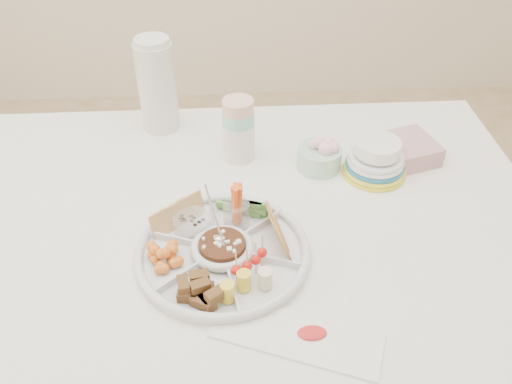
{
  "coord_description": "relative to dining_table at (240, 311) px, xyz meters",
  "views": [
    {
      "loc": [
        -0.01,
        -1.0,
        1.63
      ],
      "look_at": [
        0.04,
        -0.05,
        0.86
      ],
      "focal_mm": 38.0,
      "sensor_mm": 36.0,
      "label": 1
    }
  ],
  "objects": [
    {
      "name": "dining_table",
      "position": [
        0.0,
        0.0,
        0.0
      ],
      "size": [
        1.52,
        1.02,
        0.76
      ],
      "primitive_type": "cube",
      "color": "white",
      "rests_on": "floor"
    },
    {
      "name": "party_tray",
      "position": [
        -0.04,
        -0.15,
        0.4
      ],
      "size": [
        0.49,
        0.49,
        0.04
      ],
      "primitive_type": "cylinder",
      "rotation": [
        0.0,
        0.0,
        -0.35
      ],
      "color": "silver",
      "rests_on": "dining_table"
    },
    {
      "name": "bean_dip",
      "position": [
        -0.04,
        -0.15,
        0.41
      ],
      "size": [
        0.13,
        0.13,
        0.04
      ],
      "primitive_type": "cylinder",
      "rotation": [
        0.0,
        0.0,
        -0.35
      ],
      "color": "#511F11",
      "rests_on": "party_tray"
    },
    {
      "name": "tortillas",
      "position": [
        0.09,
        -0.13,
        0.42
      ],
      "size": [
        0.13,
        0.13,
        0.06
      ],
      "primitive_type": null,
      "rotation": [
        0.0,
        0.0,
        -0.35
      ],
      "color": "olive",
      "rests_on": "party_tray"
    },
    {
      "name": "carrot_cucumber",
      "position": [
        0.01,
        -0.03,
        0.44
      ],
      "size": [
        0.16,
        0.16,
        0.11
      ],
      "primitive_type": null,
      "rotation": [
        0.0,
        0.0,
        -0.35
      ],
      "color": "#FF5F1F",
      "rests_on": "party_tray"
    },
    {
      "name": "pita_raisins",
      "position": [
        -0.12,
        -0.05,
        0.42
      ],
      "size": [
        0.16,
        0.16,
        0.07
      ],
      "primitive_type": null,
      "rotation": [
        0.0,
        0.0,
        -0.35
      ],
      "color": "tan",
      "rests_on": "party_tray"
    },
    {
      "name": "cherries",
      "position": [
        -0.16,
        -0.17,
        0.42
      ],
      "size": [
        0.13,
        0.13,
        0.04
      ],
      "primitive_type": null,
      "rotation": [
        0.0,
        0.0,
        -0.35
      ],
      "color": "orange",
      "rests_on": "party_tray"
    },
    {
      "name": "granola_chunks",
      "position": [
        -0.08,
        -0.27,
        0.42
      ],
      "size": [
        0.13,
        0.13,
        0.05
      ],
      "primitive_type": null,
      "rotation": [
        0.0,
        0.0,
        -0.35
      ],
      "color": "brown",
      "rests_on": "party_tray"
    },
    {
      "name": "banana_tomato",
      "position": [
        0.05,
        -0.25,
        0.44
      ],
      "size": [
        0.12,
        0.12,
        0.08
      ],
      "primitive_type": null,
      "rotation": [
        0.0,
        0.0,
        -0.35
      ],
      "color": "#D3C17A",
      "rests_on": "party_tray"
    },
    {
      "name": "cup_stack",
      "position": [
        0.01,
        0.24,
        0.5
      ],
      "size": [
        0.09,
        0.09,
        0.25
      ],
      "primitive_type": "cylinder",
      "rotation": [
        0.0,
        0.0,
        0.05
      ],
      "color": "#CCECBD",
      "rests_on": "dining_table"
    },
    {
      "name": "thermos",
      "position": [
        -0.21,
        0.41,
        0.52
      ],
      "size": [
        0.14,
        0.14,
        0.28
      ],
      "primitive_type": "cylinder",
      "rotation": [
        0.0,
        0.0,
        -0.31
      ],
      "color": "silver",
      "rests_on": "dining_table"
    },
    {
      "name": "flower_bowl",
      "position": [
        0.23,
        0.17,
        0.42
      ],
      "size": [
        0.15,
        0.15,
        0.09
      ],
      "primitive_type": "cylinder",
      "rotation": [
        0.0,
        0.0,
        0.32
      ],
      "color": "#A1B0A7",
      "rests_on": "dining_table"
    },
    {
      "name": "napkin_stack",
      "position": [
        0.46,
        0.2,
        0.41
      ],
      "size": [
        0.2,
        0.18,
        0.06
      ],
      "primitive_type": "cube",
      "rotation": [
        0.0,
        0.0,
        0.29
      ],
      "color": "#BA8992",
      "rests_on": "dining_table"
    },
    {
      "name": "plate_stack",
      "position": [
        0.37,
        0.14,
        0.43
      ],
      "size": [
        0.21,
        0.21,
        0.11
      ],
      "primitive_type": "cylinder",
      "rotation": [
        0.0,
        0.0,
        0.33
      ],
      "color": "gold",
      "rests_on": "dining_table"
    },
    {
      "name": "placemat",
      "position": [
        0.1,
        -0.37,
        0.38
      ],
      "size": [
        0.34,
        0.22,
        0.01
      ],
      "primitive_type": "cube",
      "rotation": [
        0.0,
        0.0,
        -0.37
      ],
      "color": "silver",
      "rests_on": "dining_table"
    }
  ]
}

